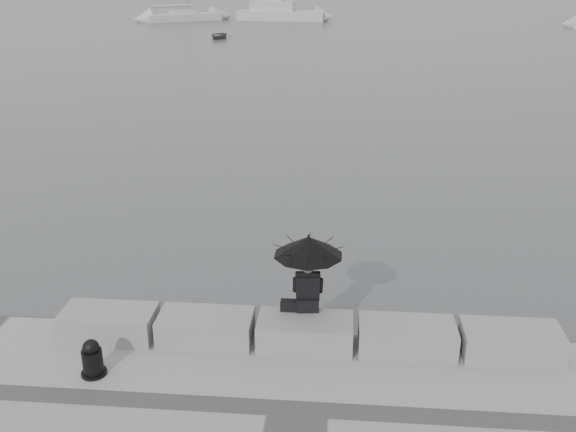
# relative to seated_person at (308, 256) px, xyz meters

# --- Properties ---
(ground) EXTENTS (360.00, 360.00, 0.00)m
(ground) POSITION_rel_seated_person_xyz_m (-0.02, 0.08, -2.01)
(ground) COLOR #484A4D
(ground) RESTS_ON ground
(stone_block_far_left) EXTENTS (1.60, 0.80, 0.50)m
(stone_block_far_left) POSITION_rel_seated_person_xyz_m (-3.42, -0.37, -1.26)
(stone_block_far_left) COLOR gray
(stone_block_far_left) RESTS_ON promenade
(stone_block_left) EXTENTS (1.60, 0.80, 0.50)m
(stone_block_left) POSITION_rel_seated_person_xyz_m (-1.72, -0.37, -1.26)
(stone_block_left) COLOR gray
(stone_block_left) RESTS_ON promenade
(stone_block_centre) EXTENTS (1.60, 0.80, 0.50)m
(stone_block_centre) POSITION_rel_seated_person_xyz_m (-0.02, -0.37, -1.26)
(stone_block_centre) COLOR gray
(stone_block_centre) RESTS_ON promenade
(stone_block_right) EXTENTS (1.60, 0.80, 0.50)m
(stone_block_right) POSITION_rel_seated_person_xyz_m (1.68, -0.37, -1.26)
(stone_block_right) COLOR gray
(stone_block_right) RESTS_ON promenade
(stone_block_far_right) EXTENTS (1.60, 0.80, 0.50)m
(stone_block_far_right) POSITION_rel_seated_person_xyz_m (3.38, -0.37, -1.26)
(stone_block_far_right) COLOR gray
(stone_block_far_right) RESTS_ON promenade
(seated_person) EXTENTS (1.18, 1.18, 1.39)m
(seated_person) POSITION_rel_seated_person_xyz_m (0.00, 0.00, 0.00)
(seated_person) COLOR black
(seated_person) RESTS_ON stone_block_centre
(bag) EXTENTS (0.28, 0.16, 0.18)m
(bag) POSITION_rel_seated_person_xyz_m (-0.32, -0.08, -0.92)
(bag) COLOR black
(bag) RESTS_ON stone_block_centre
(mooring_bollard) EXTENTS (0.40, 0.40, 0.63)m
(mooring_bollard) POSITION_rel_seated_person_xyz_m (-3.29, -1.49, -1.24)
(mooring_bollard) COLOR black
(mooring_bollard) RESTS_ON promenade
(sailboat_left) EXTENTS (8.71, 6.63, 12.90)m
(sailboat_left) POSITION_rel_seated_person_xyz_m (-18.56, 67.59, -1.50)
(sailboat_left) COLOR silver
(sailboat_left) RESTS_ON ground
(motor_cruiser) EXTENTS (10.62, 4.10, 4.50)m
(motor_cruiser) POSITION_rel_seated_person_xyz_m (-7.10, 69.18, -1.11)
(motor_cruiser) COLOR silver
(motor_cruiser) RESTS_ON ground
(dinghy) EXTENTS (3.10, 1.55, 0.51)m
(dinghy) POSITION_rel_seated_person_xyz_m (-10.97, 49.80, -1.75)
(dinghy) COLOR slate
(dinghy) RESTS_ON ground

